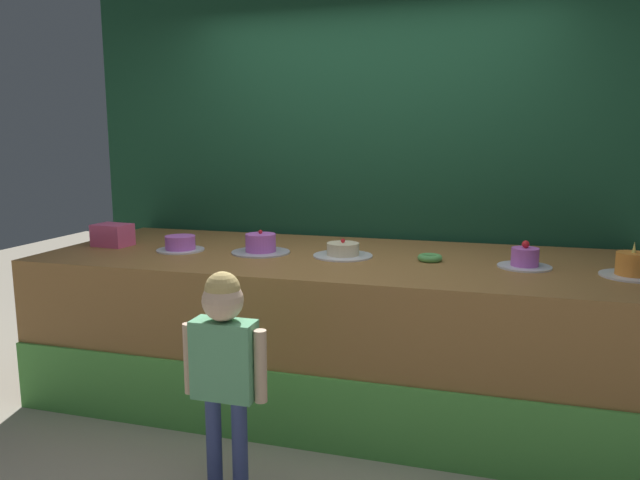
# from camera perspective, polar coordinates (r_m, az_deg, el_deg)

# --- Properties ---
(ground_plane) EXTENTS (12.00, 12.00, 0.00)m
(ground_plane) POSITION_cam_1_polar(r_m,az_deg,el_deg) (3.23, -0.85, -19.61)
(ground_plane) COLOR #ADA38E
(stage_platform) EXTENTS (3.62, 1.37, 0.89)m
(stage_platform) POSITION_cam_1_polar(r_m,az_deg,el_deg) (3.65, 2.27, -8.47)
(stage_platform) COLOR #9E6B38
(stage_platform) RESTS_ON ground_plane
(curtain_backdrop) EXTENTS (4.26, 0.08, 2.89)m
(curtain_backdrop) POSITION_cam_1_polar(r_m,az_deg,el_deg) (4.23, 4.94, 7.82)
(curtain_backdrop) COLOR #19472D
(curtain_backdrop) RESTS_ON ground_plane
(child_figure) EXTENTS (0.39, 0.18, 1.02)m
(child_figure) POSITION_cam_1_polar(r_m,az_deg,el_deg) (2.65, -9.26, -10.71)
(child_figure) COLOR #3F4C8C
(child_figure) RESTS_ON ground_plane
(pink_box) EXTENTS (0.24, 0.19, 0.14)m
(pink_box) POSITION_cam_1_polar(r_m,az_deg,el_deg) (4.09, -19.45, 0.46)
(pink_box) COLOR #F45991
(pink_box) RESTS_ON stage_platform
(donut) EXTENTS (0.14, 0.14, 0.04)m
(donut) POSITION_cam_1_polar(r_m,az_deg,el_deg) (3.43, 10.60, -1.70)
(donut) COLOR #59B259
(donut) RESTS_ON stage_platform
(cake_far_left) EXTENTS (0.30, 0.30, 0.09)m
(cake_far_left) POSITION_cam_1_polar(r_m,az_deg,el_deg) (3.79, -13.38, -0.39)
(cake_far_left) COLOR silver
(cake_far_left) RESTS_ON stage_platform
(cake_left) EXTENTS (0.36, 0.36, 0.14)m
(cake_left) POSITION_cam_1_polar(r_m,az_deg,el_deg) (3.63, -5.77, -0.48)
(cake_left) COLOR silver
(cake_left) RESTS_ON stage_platform
(cake_center) EXTENTS (0.36, 0.36, 0.11)m
(cake_center) POSITION_cam_1_polar(r_m,az_deg,el_deg) (3.51, 2.23, -1.07)
(cake_center) COLOR silver
(cake_center) RESTS_ON stage_platform
(cake_right) EXTENTS (0.29, 0.29, 0.15)m
(cake_right) POSITION_cam_1_polar(r_m,az_deg,el_deg) (3.39, 19.23, -1.77)
(cake_right) COLOR silver
(cake_right) RESTS_ON stage_platform
(cake_far_right) EXTENTS (0.31, 0.31, 0.18)m
(cake_far_right) POSITION_cam_1_polar(r_m,az_deg,el_deg) (3.37, 28.03, -2.29)
(cake_far_right) COLOR silver
(cake_far_right) RESTS_ON stage_platform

